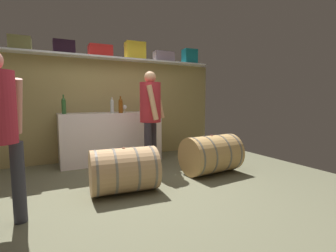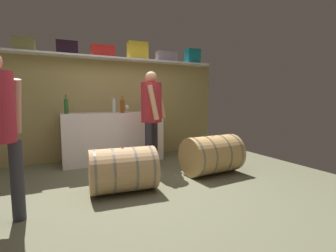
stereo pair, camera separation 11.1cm
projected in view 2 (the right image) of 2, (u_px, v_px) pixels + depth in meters
The scene contains 17 objects.
ground_plane at pixel (126, 180), 3.62m from camera, with size 6.19×7.38×0.02m, color #68674D.
back_wall_panel at pixel (104, 110), 4.93m from camera, with size 4.99×0.10×1.97m, color #9D8B54.
high_shelf_board at pixel (104, 58), 4.69m from camera, with size 4.59×0.40×0.03m, color white.
toolcase_olive at pixel (24, 45), 4.11m from camera, with size 0.33×0.30×0.22m, color olive.
toolcase_black at pixel (67, 48), 4.39m from camera, with size 0.36×0.27×0.23m, color black.
toolcase_red at pixel (103, 52), 4.66m from camera, with size 0.42×0.30×0.21m, color red.
toolcase_yellow at pixel (138, 51), 4.95m from camera, with size 0.39×0.24×0.35m, color yellow.
toolcase_grey at pixel (166, 57), 5.23m from camera, with size 0.43×0.21×0.21m, color gray.
toolcase_teal at pixel (192, 57), 5.50m from camera, with size 0.31×0.22×0.32m, color #167B86.
work_cabinet at pixel (113, 137), 4.70m from camera, with size 1.85×0.60×0.94m, color white.
wine_bottle_clear at pixel (114, 106), 4.46m from camera, with size 0.06×0.06×0.29m.
wine_bottle_green at pixel (66, 105), 4.21m from camera, with size 0.07×0.07×0.33m.
wine_bottle_amber at pixel (122, 105), 4.51m from camera, with size 0.08×0.08×0.31m.
wine_glass at pixel (127, 107), 4.61m from camera, with size 0.08×0.08×0.15m.
wine_barrel_near at pixel (123, 170), 3.13m from camera, with size 0.88×0.64×0.58m.
wine_barrel_far at pixel (212, 155), 3.91m from camera, with size 0.95×0.67×0.62m.
winemaker_pouring at pixel (152, 110), 4.12m from camera, with size 0.48×0.50×1.66m.
Camera 2 is at (-0.93, -2.93, 1.18)m, focal length 26.00 mm.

